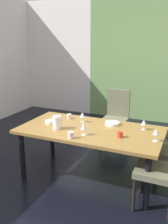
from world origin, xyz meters
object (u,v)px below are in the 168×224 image
object	(u,v)px
cup_corner	(120,134)
wine_glass_east	(84,126)
wine_glass_right	(82,115)
serving_bowl_near_shelf	(112,123)
wine_glass_near_window	(156,132)
serving_bowl_center	(51,122)
chair_head_far	(116,114)
wine_glass_front	(144,123)
chair_right_near	(164,166)
cup_west	(71,135)
pitcher_left	(57,122)
dining_table	(90,134)
cup_south	(69,116)

from	to	relation	value
cup_corner	wine_glass_east	bearing A→B (deg)	-165.87
wine_glass_right	serving_bowl_near_shelf	distance (m)	0.45
wine_glass_near_window	serving_bowl_center	world-z (taller)	wine_glass_near_window
chair_head_far	wine_glass_front	distance (m)	1.32
chair_right_near	wine_glass_right	bearing A→B (deg)	66.77
wine_glass_right	cup_west	size ratio (longest dim) A/B	1.80
cup_corner	pitcher_left	distance (m)	0.85
wine_glass_right	serving_bowl_center	distance (m)	0.46
dining_table	cup_west	xyz separation A→B (m)	(-0.09, -0.40, 0.11)
cup_west	pitcher_left	world-z (taller)	pitcher_left
dining_table	wine_glass_near_window	world-z (taller)	wine_glass_near_window
serving_bowl_near_shelf	serving_bowl_center	distance (m)	0.87
wine_glass_right	wine_glass_east	bearing A→B (deg)	-63.85
wine_glass_right	serving_bowl_center	bearing A→B (deg)	-149.06
dining_table	chair_right_near	size ratio (longest dim) A/B	2.02
wine_glass_east	cup_corner	xyz separation A→B (m)	(0.43, 0.11, -0.08)
cup_west	cup_corner	size ratio (longest dim) A/B	1.06
chair_right_near	wine_glass_east	size ratio (longest dim) A/B	5.71
wine_glass_right	cup_corner	xyz separation A→B (m)	(0.66, -0.36, -0.07)
pitcher_left	wine_glass_east	bearing A→B (deg)	-8.67
dining_table	serving_bowl_near_shelf	xyz separation A→B (m)	(0.22, 0.27, 0.09)
wine_glass_near_window	chair_right_near	bearing A→B (deg)	-56.66
dining_table	cup_corner	size ratio (longest dim) A/B	24.98
wine_glass_east	serving_bowl_center	size ratio (longest dim) A/B	1.00
serving_bowl_near_shelf	cup_west	size ratio (longest dim) A/B	2.49
dining_table	serving_bowl_center	size ratio (longest dim) A/B	11.55
dining_table	wine_glass_right	xyz separation A→B (m)	(-0.22, 0.22, 0.18)
cup_corner	pitcher_left	bearing A→B (deg)	-176.91
chair_head_far	cup_west	bearing A→B (deg)	88.52
wine_glass_right	serving_bowl_center	xyz separation A→B (m)	(-0.39, -0.23, -0.08)
serving_bowl_near_shelf	cup_south	distance (m)	0.68
wine_glass_east	chair_right_near	bearing A→B (deg)	-3.09
serving_bowl_center	chair_head_far	bearing A→B (deg)	67.49
cup_west	cup_corner	world-z (taller)	cup_west
pitcher_left	dining_table	bearing A→B (deg)	24.10
chair_right_near	wine_glass_near_window	size ratio (longest dim) A/B	6.28
chair_head_far	cup_corner	bearing A→B (deg)	108.13
wine_glass_east	cup_south	world-z (taller)	wine_glass_east
wine_glass_east	serving_bowl_center	xyz separation A→B (m)	(-0.61, 0.24, -0.10)
chair_right_near	cup_south	xyz separation A→B (m)	(-1.46, 0.58, 0.23)
cup_south	chair_head_far	bearing A→B (deg)	68.39
chair_right_near	wine_glass_near_window	bearing A→B (deg)	33.34
dining_table	wine_glass_right	world-z (taller)	wine_glass_right
serving_bowl_near_shelf	wine_glass_east	bearing A→B (deg)	-111.90
wine_glass_right	wine_glass_east	size ratio (longest dim) A/B	0.88
chair_head_far	cup_corner	distance (m)	1.57
wine_glass_near_window	cup_south	world-z (taller)	wine_glass_near_window
serving_bowl_near_shelf	serving_bowl_center	bearing A→B (deg)	-161.22
chair_right_near	wine_glass_east	distance (m)	1.03
cup_south	cup_corner	bearing A→B (deg)	-24.87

